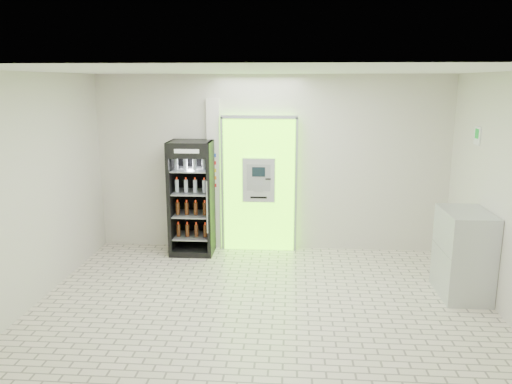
# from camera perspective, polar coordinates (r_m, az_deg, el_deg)

# --- Properties ---
(ground) EXTENTS (6.00, 6.00, 0.00)m
(ground) POSITION_cam_1_polar(r_m,az_deg,el_deg) (6.59, 0.69, -13.35)
(ground) COLOR beige
(ground) RESTS_ON ground
(room_shell) EXTENTS (6.00, 6.00, 6.00)m
(room_shell) POSITION_cam_1_polar(r_m,az_deg,el_deg) (6.02, 0.74, 2.62)
(room_shell) COLOR beige
(room_shell) RESTS_ON ground
(atm_assembly) EXTENTS (1.30, 0.24, 2.33)m
(atm_assembly) POSITION_cam_1_polar(r_m,az_deg,el_deg) (8.52, 0.37, 0.99)
(atm_assembly) COLOR #6EFF12
(atm_assembly) RESTS_ON ground
(pillar) EXTENTS (0.22, 0.11, 2.60)m
(pillar) POSITION_cam_1_polar(r_m,az_deg,el_deg) (8.62, -4.80, 1.95)
(pillar) COLOR silver
(pillar) RESTS_ON ground
(beverage_cooler) EXTENTS (0.72, 0.69, 1.92)m
(beverage_cooler) POSITION_cam_1_polar(r_m,az_deg,el_deg) (8.50, -7.29, -0.88)
(beverage_cooler) COLOR black
(beverage_cooler) RESTS_ON ground
(steel_cabinet) EXTENTS (0.60, 0.89, 1.19)m
(steel_cabinet) POSITION_cam_1_polar(r_m,az_deg,el_deg) (7.36, 22.62, -6.54)
(steel_cabinet) COLOR #B5B8BD
(steel_cabinet) RESTS_ON ground
(exit_sign) EXTENTS (0.02, 0.22, 0.26)m
(exit_sign) POSITION_cam_1_polar(r_m,az_deg,el_deg) (7.81, 23.98, 5.91)
(exit_sign) COLOR white
(exit_sign) RESTS_ON room_shell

